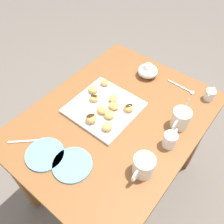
# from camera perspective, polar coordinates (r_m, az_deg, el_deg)

# --- Properties ---
(ground_plane) EXTENTS (8.00, 8.00, 0.00)m
(ground_plane) POSITION_cam_1_polar(r_m,az_deg,el_deg) (1.77, 0.53, -16.05)
(ground_plane) COLOR #665B51
(dining_table) EXTENTS (0.99, 0.75, 0.72)m
(dining_table) POSITION_cam_1_polar(r_m,az_deg,el_deg) (1.27, 0.72, -5.21)
(dining_table) COLOR brown
(dining_table) RESTS_ON ground_plane
(pastry_plate_square) EXTENTS (0.31, 0.31, 0.02)m
(pastry_plate_square) POSITION_cam_1_polar(r_m,az_deg,el_deg) (1.19, -1.88, 1.04)
(pastry_plate_square) COLOR silver
(pastry_plate_square) RESTS_ON dining_table
(coffee_mug_cream_left) EXTENTS (0.13, 0.08, 0.15)m
(coffee_mug_cream_left) POSITION_cam_1_polar(r_m,az_deg,el_deg) (1.13, 15.97, -1.49)
(coffee_mug_cream_left) COLOR silver
(coffee_mug_cream_left) RESTS_ON dining_table
(coffee_mug_cream_right) EXTENTS (0.13, 0.09, 0.09)m
(coffee_mug_cream_right) POSITION_cam_1_polar(r_m,az_deg,el_deg) (0.97, 7.48, -12.50)
(coffee_mug_cream_right) COLOR silver
(coffee_mug_cream_right) RESTS_ON dining_table
(cream_pitcher_white) EXTENTS (0.10, 0.06, 0.07)m
(cream_pitcher_white) POSITION_cam_1_polar(r_m,az_deg,el_deg) (1.07, 13.65, -6.29)
(cream_pitcher_white) COLOR silver
(cream_pitcher_white) RESTS_ON dining_table
(ice_cream_bowl) EXTENTS (0.11, 0.11, 0.08)m
(ice_cream_bowl) POSITION_cam_1_polar(r_m,az_deg,el_deg) (1.36, 8.50, 9.75)
(ice_cream_bowl) COLOR silver
(ice_cream_bowl) RESTS_ON dining_table
(chocolate_sauce_pitcher) EXTENTS (0.09, 0.05, 0.06)m
(chocolate_sauce_pitcher) POSITION_cam_1_polar(r_m,az_deg,el_deg) (1.32, 22.27, 3.93)
(chocolate_sauce_pitcher) COLOR silver
(chocolate_sauce_pitcher) RESTS_ON dining_table
(saucer_sky_left) EXTENTS (0.17, 0.17, 0.01)m
(saucer_sky_left) POSITION_cam_1_polar(r_m,az_deg,el_deg) (1.08, -15.67, -9.63)
(saucer_sky_left) COLOR #66A8DB
(saucer_sky_left) RESTS_ON dining_table
(saucer_sky_right) EXTENTS (0.17, 0.17, 0.01)m
(saucer_sky_right) POSITION_cam_1_polar(r_m,az_deg,el_deg) (1.03, -9.40, -12.24)
(saucer_sky_right) COLOR #66A8DB
(saucer_sky_right) RESTS_ON dining_table
(loose_spoon_near_saucer) EXTENTS (0.03, 0.16, 0.01)m
(loose_spoon_near_saucer) POSITION_cam_1_polar(r_m,az_deg,el_deg) (1.35, 16.77, 5.37)
(loose_spoon_near_saucer) COLOR silver
(loose_spoon_near_saucer) RESTS_ON dining_table
(loose_spoon_by_plate) EXTENTS (0.12, 0.12, 0.01)m
(loose_spoon_by_plate) POSITION_cam_1_polar(r_m,az_deg,el_deg) (1.13, -18.66, -6.50)
(loose_spoon_by_plate) COLOR silver
(loose_spoon_by_plate) RESTS_ON dining_table
(beignet_0) EXTENTS (0.04, 0.05, 0.03)m
(beignet_0) POSITION_cam_1_polar(r_m,az_deg,el_deg) (1.28, -1.76, 6.96)
(beignet_0) COLOR #DBA351
(beignet_0) RESTS_ON pastry_plate_square
(beignet_1) EXTENTS (0.08, 0.07, 0.04)m
(beignet_1) POSITION_cam_1_polar(r_m,az_deg,el_deg) (1.11, -5.01, -1.51)
(beignet_1) COLOR #DBA351
(beignet_1) RESTS_ON pastry_plate_square
(chocolate_drizzle_1) EXTENTS (0.04, 0.04, 0.00)m
(chocolate_drizzle_1) POSITION_cam_1_polar(r_m,az_deg,el_deg) (1.10, -5.08, -0.82)
(chocolate_drizzle_1) COLOR black
(chocolate_drizzle_1) RESTS_ON beignet_1
(beignet_2) EXTENTS (0.06, 0.05, 0.03)m
(beignet_2) POSITION_cam_1_polar(r_m,az_deg,el_deg) (1.20, 0.31, 3.25)
(beignet_2) COLOR #DBA351
(beignet_2) RESTS_ON pastry_plate_square
(beignet_3) EXTENTS (0.05, 0.06, 0.03)m
(beignet_3) POSITION_cam_1_polar(r_m,az_deg,el_deg) (1.25, -4.54, 5.35)
(beignet_3) COLOR #DBA351
(beignet_3) RESTS_ON pastry_plate_square
(beignet_4) EXTENTS (0.06, 0.06, 0.03)m
(beignet_4) POSITION_cam_1_polar(r_m,az_deg,el_deg) (1.08, -1.18, -3.54)
(beignet_4) COLOR #DBA351
(beignet_4) RESTS_ON pastry_plate_square
(beignet_5) EXTENTS (0.06, 0.07, 0.03)m
(beignet_5) POSITION_cam_1_polar(r_m,az_deg,el_deg) (1.17, 0.47, 1.44)
(beignet_5) COLOR #DBA351
(beignet_5) RESTS_ON pastry_plate_square
(beignet_6) EXTENTS (0.06, 0.06, 0.03)m
(beignet_6) POSITION_cam_1_polar(r_m,az_deg,el_deg) (1.16, 4.04, 1.04)
(beignet_6) COLOR #DBA351
(beignet_6) RESTS_ON pastry_plate_square
(chocolate_drizzle_6) EXTENTS (0.04, 0.03, 0.00)m
(chocolate_drizzle_6) POSITION_cam_1_polar(r_m,az_deg,el_deg) (1.15, 4.08, 1.61)
(chocolate_drizzle_6) COLOR black
(chocolate_drizzle_6) RESTS_ON beignet_6
(beignet_7) EXTENTS (0.06, 0.06, 0.03)m
(beignet_7) POSITION_cam_1_polar(r_m,az_deg,el_deg) (1.21, -4.23, 3.36)
(beignet_7) COLOR #DBA351
(beignet_7) RESTS_ON pastry_plate_square
(chocolate_drizzle_7) EXTENTS (0.03, 0.04, 0.00)m
(chocolate_drizzle_7) POSITION_cam_1_polar(r_m,az_deg,el_deg) (1.19, -4.27, 3.89)
(chocolate_drizzle_7) COLOR black
(chocolate_drizzle_7) RESTS_ON beignet_7
(beignet_8) EXTENTS (0.05, 0.06, 0.03)m
(beignet_8) POSITION_cam_1_polar(r_m,az_deg,el_deg) (1.15, -2.46, 0.53)
(beignet_8) COLOR #DBA351
(beignet_8) RESTS_ON pastry_plate_square
(beignet_9) EXTENTS (0.06, 0.06, 0.03)m
(beignet_9) POSITION_cam_1_polar(r_m,az_deg,el_deg) (1.13, -0.65, -0.66)
(beignet_9) COLOR #DBA351
(beignet_9) RESTS_ON pastry_plate_square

